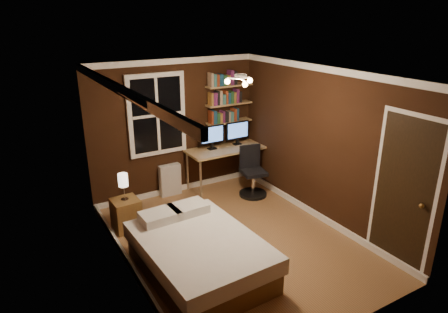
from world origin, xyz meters
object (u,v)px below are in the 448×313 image
nightstand (126,214)px  bedside_lamp (124,187)px  monitor_left (212,137)px  desk_lamp (266,133)px  desk (231,150)px  radiator (170,180)px  bed (199,254)px  office_chair (252,177)px  monitor_right (237,133)px

nightstand → bedside_lamp: 0.47m
bedside_lamp → monitor_left: bearing=19.2°
bedside_lamp → desk_lamp: bearing=8.1°
desk → radiator: bearing=168.9°
desk → desk_lamp: size_ratio=3.88×
monitor_left → desk: bearing=-13.5°
radiator → desk_lamp: (1.89, -0.39, 0.73)m
bed → office_chair: office_chair is taller
monitor_left → monitor_right: size_ratio=1.00×
bedside_lamp → radiator: (1.09, 0.81, -0.42)m
nightstand → desk: 2.40m
nightstand → monitor_left: size_ratio=1.02×
bed → radiator: size_ratio=3.26×
desk → monitor_right: 0.36m
bedside_lamp → desk: 2.34m
monitor_right → nightstand: bearing=-164.9°
nightstand → desk: (2.27, 0.58, 0.50)m
bedside_lamp → radiator: bedside_lamp is taller
nightstand → desk_lamp: 3.11m
monitor_right → desk_lamp: 0.56m
bed → office_chair: size_ratio=2.08×
bedside_lamp → bed: bearing=-73.4°
bed → desk: (1.80, 2.17, 0.48)m
desk_lamp → nightstand: bearing=-171.9°
office_chair → radiator: bearing=161.0°
radiator → nightstand: bearing=-143.4°
radiator → monitor_left: 1.12m
bedside_lamp → monitor_left: (1.92, 0.67, 0.32)m
nightstand → office_chair: (2.43, 0.05, 0.10)m
bed → nightstand: (-0.47, 1.59, -0.02)m
bed → bedside_lamp: size_ratio=4.48×
nightstand → desk: size_ratio=0.29×
monitor_right → desk_lamp: monitor_right is taller
nightstand → desk_lamp: (2.98, 0.42, 0.78)m
nightstand → desk: desk is taller
bedside_lamp → monitor_right: (2.48, 0.67, 0.32)m
office_chair → monitor_right: bearing=96.2°
bed → office_chair: 2.55m
nightstand → radiator: radiator is taller
monitor_left → office_chair: monitor_left is taller
nightstand → monitor_left: bearing=16.6°
monitor_right → monitor_left: bearing=180.0°
desk_lamp → office_chair: size_ratio=0.47×
nightstand → radiator: (1.09, 0.81, 0.05)m
office_chair → nightstand: bearing=-168.1°
bed → monitor_left: (1.44, 2.26, 0.76)m
nightstand → monitor_left: (1.92, 0.67, 0.79)m
bedside_lamp → monitor_right: monitor_right is taller
bed → radiator: 2.48m
bedside_lamp → office_chair: bearing=1.2°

